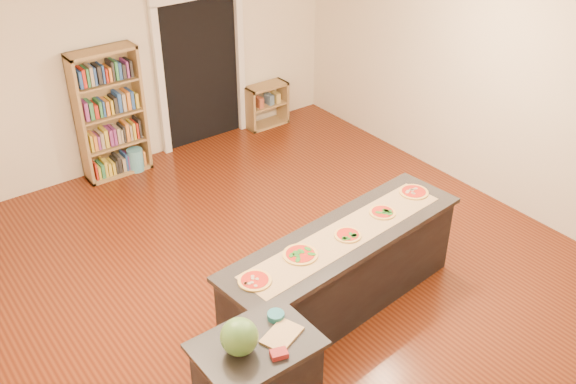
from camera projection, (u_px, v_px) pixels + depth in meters
room at (301, 165)px, 6.09m from camera, size 6.00×7.00×2.80m
doorway at (200, 62)px, 9.02m from camera, size 1.40×0.09×2.21m
kitchen_island at (343, 271)px, 6.25m from camera, size 2.67×0.72×0.88m
bookshelf at (110, 114)px, 8.33m from camera, size 0.87×0.31×1.74m
low_shelf at (267, 105)px, 9.88m from camera, size 0.67×0.29×0.67m
waste_bin at (136, 160)px, 8.76m from camera, size 0.21×0.21×0.31m
kraft_paper at (346, 235)px, 6.01m from camera, size 2.35×0.64×0.00m
watermelon at (239, 337)px, 4.64m from camera, size 0.28×0.28×0.28m
cutting_board at (282, 335)px, 4.84m from camera, size 0.37×0.31×0.02m
package_red at (279, 354)px, 4.66m from camera, size 0.15×0.12×0.04m
package_teal at (276, 316)px, 5.00m from camera, size 0.14×0.14×0.05m
pizza_a at (255, 280)px, 5.42m from camera, size 0.27×0.27×0.02m
pizza_b at (300, 254)px, 5.73m from camera, size 0.31×0.31×0.02m
pizza_c at (348, 235)px, 5.99m from camera, size 0.25×0.25×0.02m
pizza_d at (382, 212)px, 6.31m from camera, size 0.28×0.28×0.02m
pizza_e at (414, 192)px, 6.64m from camera, size 0.31×0.31×0.02m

